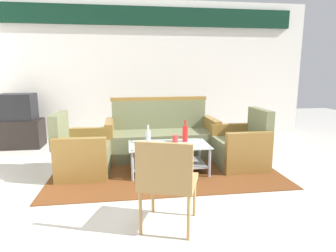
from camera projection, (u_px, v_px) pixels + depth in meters
The scene contains 13 objects.
ground_plane at pixel (179, 197), 3.26m from camera, with size 14.00×14.00×0.00m, color beige.
wall_back at pixel (153, 67), 5.95m from camera, with size 6.52×0.19×2.80m.
rug at pixel (164, 168), 4.21m from camera, with size 3.12×2.03×0.01m, color brown.
couch at pixel (161, 138), 4.76m from camera, with size 1.81×0.77×0.96m.
armchair_left at pixel (82, 154), 3.91m from camera, with size 0.72×0.78×0.85m.
armchair_right at pixel (242, 148), 4.25m from camera, with size 0.71×0.77×0.85m.
coffee_table at pixel (169, 154), 3.98m from camera, with size 1.10×0.60×0.40m.
bottle_clear at pixel (148, 137), 3.98m from camera, with size 0.07×0.07×0.26m.
bottle_red at pixel (185, 133), 4.10m from camera, with size 0.08×0.08×0.31m.
cup at pixel (175, 139), 4.06m from camera, with size 0.08×0.08×0.10m, color red.
tv_stand at pixel (20, 133), 5.34m from camera, with size 0.80×0.50×0.52m, color black.
television at pixel (17, 107), 5.24m from camera, with size 0.61×0.46×0.48m.
wicker_chair at pixel (167, 178), 2.49m from camera, with size 0.62×0.62×0.84m.
Camera 1 is at (-0.55, -3.00, 1.41)m, focal length 30.66 mm.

